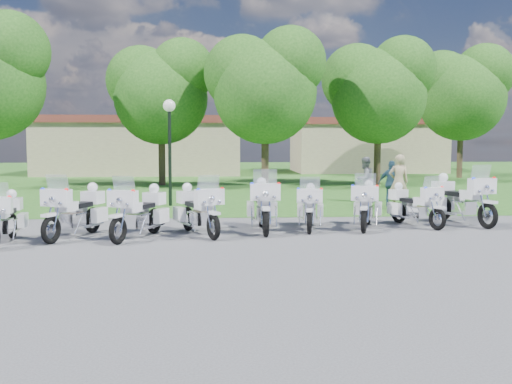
{
  "coord_description": "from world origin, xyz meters",
  "views": [
    {
      "loc": [
        -0.16,
        -14.25,
        2.3
      ],
      "look_at": [
        0.74,
        1.2,
        0.95
      ],
      "focal_mm": 40.0,
      "sensor_mm": 36.0,
      "label": 1
    }
  ],
  "objects": [
    {
      "name": "tree_1",
      "position": [
        -3.47,
        16.68,
        5.14
      ],
      "size": [
        5.83,
        4.97,
        7.77
      ],
      "color": "#38281C",
      "rests_on": "ground"
    },
    {
      "name": "tree_2",
      "position": [
        1.87,
        13.72,
        5.2
      ],
      "size": [
        5.9,
        5.03,
        7.86
      ],
      "color": "#38281C",
      "rests_on": "ground"
    },
    {
      "name": "bystander_a",
      "position": [
        5.83,
        4.8,
        0.94
      ],
      "size": [
        0.69,
        0.45,
        1.88
      ],
      "primitive_type": "imported",
      "rotation": [
        0.0,
        0.0,
        3.14
      ],
      "color": "tan",
      "rests_on": "ground"
    },
    {
      "name": "motorcycle_5",
      "position": [
        2.15,
        0.69,
        0.6
      ],
      "size": [
        0.93,
        2.13,
        1.44
      ],
      "rotation": [
        0.0,
        0.0,
        2.97
      ],
      "color": "black",
      "rests_on": "ground"
    },
    {
      "name": "ground",
      "position": [
        0.0,
        0.0,
        0.0
      ],
      "size": [
        100.0,
        100.0,
        0.0
      ],
      "primitive_type": "plane",
      "color": "#4F5054",
      "rests_on": "ground"
    },
    {
      "name": "motorcycle_2",
      "position": [
        -2.17,
        -0.47,
        0.65
      ],
      "size": [
        1.3,
        2.17,
        1.54
      ],
      "rotation": [
        0.0,
        0.0,
        2.75
      ],
      "color": "black",
      "rests_on": "ground"
    },
    {
      "name": "bystander_c",
      "position": [
        5.88,
        5.77,
        0.82
      ],
      "size": [
        1.04,
        0.79,
        1.64
      ],
      "primitive_type": "imported",
      "rotation": [
        0.0,
        0.0,
        2.67
      ],
      "color": "#2C4F69",
      "rests_on": "ground"
    },
    {
      "name": "motorcycle_1",
      "position": [
        -3.72,
        -0.3,
        0.66
      ],
      "size": [
        1.27,
        2.24,
        1.57
      ],
      "rotation": [
        0.0,
        0.0,
        2.79
      ],
      "color": "black",
      "rests_on": "ground"
    },
    {
      "name": "motorcycle_7",
      "position": [
        5.11,
        1.07,
        0.59
      ],
      "size": [
        1.21,
        1.99,
        1.42
      ],
      "rotation": [
        0.0,
        0.0,
        3.55
      ],
      "color": "black",
      "rests_on": "ground"
    },
    {
      "name": "motorcycle_3",
      "position": [
        -0.79,
        -0.07,
        0.64
      ],
      "size": [
        1.34,
        2.12,
        1.53
      ],
      "rotation": [
        0.0,
        0.0,
        3.58
      ],
      "color": "black",
      "rests_on": "ground"
    },
    {
      "name": "motorcycle_6",
      "position": [
        3.7,
        0.76,
        0.64
      ],
      "size": [
        1.19,
        2.18,
        1.52
      ],
      "rotation": [
        0.0,
        0.0,
        2.82
      ],
      "color": "black",
      "rests_on": "ground"
    },
    {
      "name": "motorcycle_8",
      "position": [
        6.57,
        1.43,
        0.71
      ],
      "size": [
        1.3,
        2.47,
        1.71
      ],
      "rotation": [
        0.0,
        0.0,
        3.43
      ],
      "color": "black",
      "rests_on": "ground"
    },
    {
      "name": "bystander_b",
      "position": [
        5.3,
        7.37,
        0.87
      ],
      "size": [
        1.06,
        1.02,
        1.73
      ],
      "primitive_type": "imported",
      "rotation": [
        0.0,
        0.0,
        -2.54
      ],
      "color": "slate",
      "rests_on": "ground"
    },
    {
      "name": "motorcycle_0",
      "position": [
        -5.15,
        -1.01,
        0.6
      ],
      "size": [
        0.85,
        2.14,
        1.44
      ],
      "rotation": [
        0.0,
        0.0,
        3.26
      ],
      "color": "black",
      "rests_on": "ground"
    },
    {
      "name": "tree_3",
      "position": [
        8.1,
        16.04,
        5.22
      ],
      "size": [
        5.91,
        5.05,
        7.89
      ],
      "color": "#38281C",
      "rests_on": "ground"
    },
    {
      "name": "tree_4",
      "position": [
        15.11,
        21.84,
        5.65
      ],
      "size": [
        6.4,
        5.46,
        8.53
      ],
      "color": "#38281C",
      "rests_on": "ground"
    },
    {
      "name": "building_east",
      "position": [
        11.0,
        30.0,
        2.07
      ],
      "size": [
        11.44,
        7.28,
        4.1
      ],
      "color": "tan",
      "rests_on": "ground"
    },
    {
      "name": "lamp_post",
      "position": [
        -2.07,
        6.45,
        2.92
      ],
      "size": [
        0.44,
        0.44,
        3.83
      ],
      "color": "black",
      "rests_on": "ground"
    },
    {
      "name": "motorcycle_4",
      "position": [
        0.88,
        0.47,
        0.69
      ],
      "size": [
        0.81,
        2.45,
        1.64
      ],
      "rotation": [
        0.0,
        0.0,
        3.13
      ],
      "color": "black",
      "rests_on": "ground"
    },
    {
      "name": "building_west",
      "position": [
        -6.0,
        28.0,
        2.07
      ],
      "size": [
        14.56,
        8.32,
        4.1
      ],
      "color": "tan",
      "rests_on": "ground"
    },
    {
      "name": "grass_lawn",
      "position": [
        0.0,
        27.0,
        0.0
      ],
      "size": [
        100.0,
        48.0,
        0.01
      ],
      "primitive_type": "cube",
      "color": "#28611E",
      "rests_on": "ground"
    }
  ]
}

